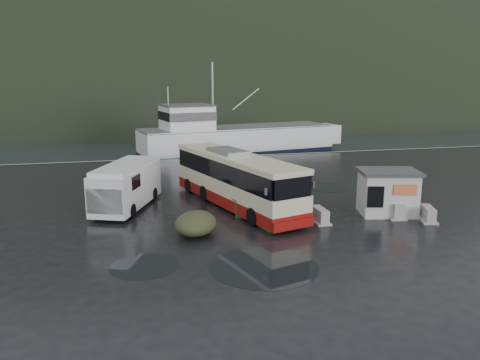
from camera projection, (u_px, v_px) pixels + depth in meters
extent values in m
plane|color=black|center=(223.00, 220.00, 25.04)|extent=(160.00, 160.00, 0.00)
cube|color=black|center=(145.00, 105.00, 129.51)|extent=(300.00, 180.00, 0.02)
cube|color=#999993|center=(181.00, 158.00, 44.03)|extent=(160.00, 0.60, 1.50)
ellipsoid|color=black|center=(153.00, 90.00, 264.74)|extent=(780.00, 540.00, 570.00)
cylinder|color=black|center=(264.00, 267.00, 18.87)|extent=(4.45, 4.45, 0.01)
cylinder|color=black|center=(144.00, 266.00, 18.94)|extent=(2.83, 2.83, 0.01)
cylinder|color=black|center=(328.00, 187.00, 32.35)|extent=(2.88, 2.88, 0.01)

